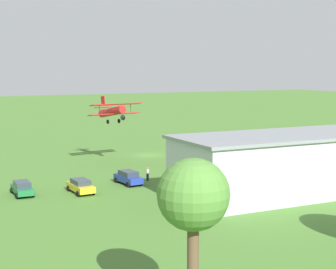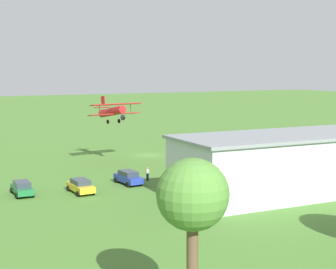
{
  "view_description": "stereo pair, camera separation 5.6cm",
  "coord_description": "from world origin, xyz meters",
  "px_view_note": "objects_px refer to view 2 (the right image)",
  "views": [
    {
      "loc": [
        36.14,
        79.22,
        14.12
      ],
      "look_at": [
        2.27,
        11.64,
        4.8
      ],
      "focal_mm": 57.95,
      "sensor_mm": 36.0,
      "label": 1
    },
    {
      "loc": [
        36.09,
        79.24,
        14.12
      ],
      "look_at": [
        2.27,
        11.64,
        4.8
      ],
      "focal_mm": 57.95,
      "sensor_mm": 36.0,
      "label": 2
    }
  ],
  "objects_px": {
    "tree_behind_hangar_right": "(193,197)",
    "person_watching_takeoff": "(293,156)",
    "biplane": "(113,111)",
    "person_beside_truck": "(148,174)",
    "hangar": "(307,162)",
    "car_yellow": "(81,186)",
    "person_at_fence_line": "(317,159)",
    "car_green": "(22,188)",
    "person_near_hangar_door": "(179,166)",
    "car_blue": "(128,177)"
  },
  "relations": [
    {
      "from": "tree_behind_hangar_right",
      "to": "person_watching_takeoff",
      "type": "bearing_deg",
      "value": -135.32
    },
    {
      "from": "biplane",
      "to": "person_watching_takeoff",
      "type": "distance_m",
      "value": 28.08
    },
    {
      "from": "person_beside_truck",
      "to": "hangar",
      "type": "bearing_deg",
      "value": 135.45
    },
    {
      "from": "biplane",
      "to": "hangar",
      "type": "bearing_deg",
      "value": 114.36
    },
    {
      "from": "car_yellow",
      "to": "person_at_fence_line",
      "type": "distance_m",
      "value": 36.97
    },
    {
      "from": "car_yellow",
      "to": "person_at_fence_line",
      "type": "relative_size",
      "value": 3.05
    },
    {
      "from": "person_watching_takeoff",
      "to": "person_beside_truck",
      "type": "bearing_deg",
      "value": 6.46
    },
    {
      "from": "hangar",
      "to": "car_yellow",
      "type": "distance_m",
      "value": 25.96
    },
    {
      "from": "person_watching_takeoff",
      "to": "tree_behind_hangar_right",
      "type": "distance_m",
      "value": 55.23
    },
    {
      "from": "person_beside_truck",
      "to": "car_yellow",
      "type": "bearing_deg",
      "value": 16.36
    },
    {
      "from": "hangar",
      "to": "car_green",
      "type": "height_order",
      "value": "hangar"
    },
    {
      "from": "person_beside_truck",
      "to": "person_watching_takeoff",
      "type": "bearing_deg",
      "value": -173.54
    },
    {
      "from": "car_green",
      "to": "tree_behind_hangar_right",
      "type": "distance_m",
      "value": 35.41
    },
    {
      "from": "hangar",
      "to": "car_green",
      "type": "bearing_deg",
      "value": -23.24
    },
    {
      "from": "biplane",
      "to": "person_watching_takeoff",
      "type": "xyz_separation_m",
      "value": [
        -24.54,
        11.8,
        -6.88
      ]
    },
    {
      "from": "person_near_hangar_door",
      "to": "hangar",
      "type": "bearing_deg",
      "value": 113.46
    },
    {
      "from": "car_green",
      "to": "person_beside_truck",
      "type": "xyz_separation_m",
      "value": [
        -15.78,
        -0.91,
        0.02
      ]
    },
    {
      "from": "biplane",
      "to": "car_green",
      "type": "bearing_deg",
      "value": 42.88
    },
    {
      "from": "biplane",
      "to": "tree_behind_hangar_right",
      "type": "xyz_separation_m",
      "value": [
        14.48,
        50.39,
        -0.64
      ]
    },
    {
      "from": "tree_behind_hangar_right",
      "to": "person_near_hangar_door",
      "type": "bearing_deg",
      "value": -116.82
    },
    {
      "from": "hangar",
      "to": "person_at_fence_line",
      "type": "relative_size",
      "value": 20.82
    },
    {
      "from": "car_yellow",
      "to": "person_near_hangar_door",
      "type": "bearing_deg",
      "value": -158.26
    },
    {
      "from": "car_blue",
      "to": "car_yellow",
      "type": "bearing_deg",
      "value": 16.13
    },
    {
      "from": "car_yellow",
      "to": "person_at_fence_line",
      "type": "bearing_deg",
      "value": -176.17
    },
    {
      "from": "car_blue",
      "to": "tree_behind_hangar_right",
      "type": "bearing_deg",
      "value": 73.24
    },
    {
      "from": "person_near_hangar_door",
      "to": "tree_behind_hangar_right",
      "type": "height_order",
      "value": "tree_behind_hangar_right"
    },
    {
      "from": "car_blue",
      "to": "biplane",
      "type": "bearing_deg",
      "value": -104.39
    },
    {
      "from": "person_beside_truck",
      "to": "person_at_fence_line",
      "type": "bearing_deg",
      "value": 179.25
    },
    {
      "from": "car_green",
      "to": "tree_behind_hangar_right",
      "type": "bearing_deg",
      "value": 93.83
    },
    {
      "from": "car_yellow",
      "to": "person_beside_truck",
      "type": "relative_size",
      "value": 2.8
    },
    {
      "from": "biplane",
      "to": "car_blue",
      "type": "distance_m",
      "value": 17.49
    },
    {
      "from": "person_near_hangar_door",
      "to": "tree_behind_hangar_right",
      "type": "distance_m",
      "value": 44.42
    },
    {
      "from": "hangar",
      "to": "tree_behind_hangar_right",
      "type": "distance_m",
      "value": 35.29
    },
    {
      "from": "hangar",
      "to": "car_green",
      "type": "xyz_separation_m",
      "value": [
        29.63,
        -12.72,
        -2.61
      ]
    },
    {
      "from": "car_green",
      "to": "car_blue",
      "type": "bearing_deg",
      "value": -179.97
    },
    {
      "from": "hangar",
      "to": "car_green",
      "type": "relative_size",
      "value": 7.07
    },
    {
      "from": "hangar",
      "to": "person_near_hangar_door",
      "type": "height_order",
      "value": "hangar"
    },
    {
      "from": "hangar",
      "to": "tree_behind_hangar_right",
      "type": "relative_size",
      "value": 3.44
    },
    {
      "from": "car_green",
      "to": "person_watching_takeoff",
      "type": "height_order",
      "value": "person_watching_takeoff"
    },
    {
      "from": "person_at_fence_line",
      "to": "person_near_hangar_door",
      "type": "relative_size",
      "value": 0.93
    },
    {
      "from": "car_yellow",
      "to": "car_green",
      "type": "bearing_deg",
      "value": -17.23
    },
    {
      "from": "person_watching_takeoff",
      "to": "car_yellow",
      "type": "bearing_deg",
      "value": 9.23
    },
    {
      "from": "person_at_fence_line",
      "to": "person_beside_truck",
      "type": "bearing_deg",
      "value": -0.75
    },
    {
      "from": "hangar",
      "to": "biplane",
      "type": "relative_size",
      "value": 3.75
    },
    {
      "from": "person_at_fence_line",
      "to": "hangar",
      "type": "bearing_deg",
      "value": 44.67
    },
    {
      "from": "person_beside_truck",
      "to": "person_watching_takeoff",
      "type": "relative_size",
      "value": 1.03
    },
    {
      "from": "car_blue",
      "to": "car_green",
      "type": "height_order",
      "value": "car_blue"
    },
    {
      "from": "car_yellow",
      "to": "person_watching_takeoff",
      "type": "bearing_deg",
      "value": -170.77
    },
    {
      "from": "biplane",
      "to": "car_green",
      "type": "distance_m",
      "value": 23.94
    },
    {
      "from": "person_beside_truck",
      "to": "biplane",
      "type": "bearing_deg",
      "value": -93.99
    }
  ]
}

